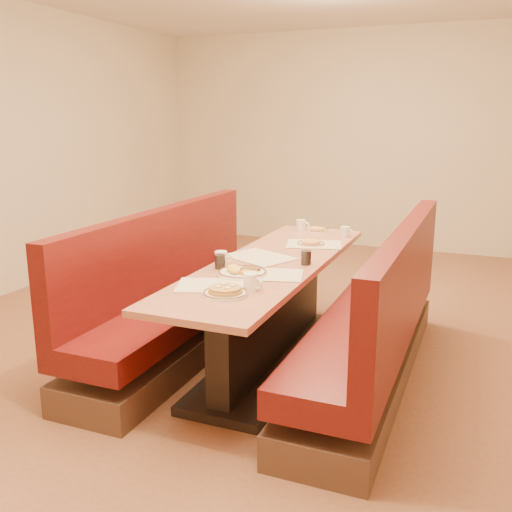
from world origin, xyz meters
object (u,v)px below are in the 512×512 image
at_px(coffee_mug_c, 345,232).
at_px(soda_tumbler_near, 220,262).
at_px(diner_table, 272,313).
at_px(eggs_plate, 242,272).
at_px(coffee_mug_d, 301,225).
at_px(coffee_mug_a, 252,281).
at_px(booth_left, 181,302).
at_px(pancake_plate, 225,292).
at_px(coffee_mug_b, 222,258).
at_px(booth_right, 376,329).
at_px(soda_tumbler_mid, 306,258).

relative_size(coffee_mug_c, soda_tumbler_near, 1.13).
xyz_separation_m(diner_table, eggs_plate, (-0.05, -0.41, 0.39)).
height_order(coffee_mug_d, soda_tumbler_near, soda_tumbler_near).
xyz_separation_m(diner_table, coffee_mug_a, (0.13, -0.68, 0.43)).
bearing_deg(booth_left, pancake_plate, -46.98).
distance_m(eggs_plate, coffee_mug_c, 1.42).
xyz_separation_m(booth_left, coffee_mug_b, (0.46, -0.22, 0.44)).
relative_size(booth_left, coffee_mug_c, 23.51).
distance_m(pancake_plate, coffee_mug_c, 1.82).
relative_size(diner_table, coffee_mug_d, 20.77).
relative_size(diner_table, coffee_mug_c, 23.51).
distance_m(coffee_mug_c, soda_tumbler_near, 1.40).
bearing_deg(booth_left, coffee_mug_a, -38.08).
distance_m(booth_right, pancake_plate, 1.15).
height_order(booth_left, coffee_mug_b, booth_left).
relative_size(eggs_plate, coffee_mug_c, 2.94).
bearing_deg(coffee_mug_a, soda_tumbler_mid, 102.97).
bearing_deg(soda_tumbler_mid, booth_right, 1.24).
xyz_separation_m(coffee_mug_d, soda_tumbler_near, (-0.09, -1.42, -0.00)).
bearing_deg(soda_tumbler_mid, coffee_mug_c, 88.52).
relative_size(pancake_plate, coffee_mug_a, 2.00).
height_order(booth_right, eggs_plate, booth_right).
distance_m(diner_table, soda_tumbler_near, 0.58).
distance_m(booth_left, soda_tumbler_mid, 1.07).
relative_size(coffee_mug_b, coffee_mug_c, 1.09).
xyz_separation_m(eggs_plate, coffee_mug_d, (-0.10, 1.51, 0.03)).
bearing_deg(coffee_mug_a, coffee_mug_b, 154.58).
xyz_separation_m(eggs_plate, soda_tumbler_near, (-0.19, 0.08, 0.03)).
bearing_deg(booth_right, pancake_plate, -130.36).
distance_m(coffee_mug_d, soda_tumbler_mid, 1.18).
bearing_deg(diner_table, booth_left, 180.00).
distance_m(diner_table, pancake_plate, 0.91).
bearing_deg(coffee_mug_a, coffee_mug_c, 107.79).
relative_size(booth_left, eggs_plate, 8.01).
relative_size(soda_tumbler_near, soda_tumbler_mid, 0.99).
relative_size(coffee_mug_c, coffee_mug_d, 0.88).
bearing_deg(coffee_mug_b, coffee_mug_c, 43.72).
relative_size(coffee_mug_a, soda_tumbler_mid, 1.34).
distance_m(coffee_mug_c, coffee_mug_d, 0.43).
xyz_separation_m(booth_left, coffee_mug_d, (0.59, 1.10, 0.44)).
xyz_separation_m(coffee_mug_a, coffee_mug_b, (-0.41, 0.45, -0.00)).
xyz_separation_m(booth_left, booth_right, (1.46, 0.00, 0.00)).
bearing_deg(coffee_mug_c, booth_right, -47.22).
bearing_deg(soda_tumbler_mid, coffee_mug_d, 109.46).
relative_size(diner_table, soda_tumbler_mid, 26.32).
xyz_separation_m(eggs_plate, coffee_mug_c, (0.32, 1.39, 0.02)).
xyz_separation_m(booth_left, soda_tumbler_mid, (0.98, -0.01, 0.44)).
bearing_deg(booth_right, booth_left, 180.00).
xyz_separation_m(pancake_plate, eggs_plate, (-0.08, 0.42, -0.00)).
bearing_deg(pancake_plate, booth_left, 133.02).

